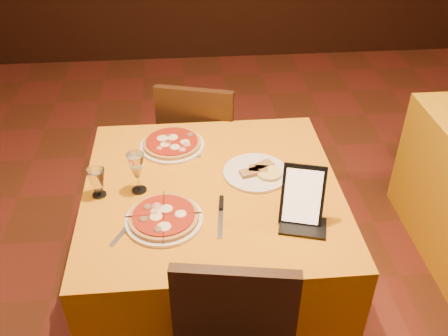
{
  "coord_description": "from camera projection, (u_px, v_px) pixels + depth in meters",
  "views": [
    {
      "loc": [
        -0.37,
        -1.34,
        2.07
      ],
      "look_at": [
        -0.22,
        0.34,
        0.86
      ],
      "focal_mm": 40.0,
      "sensor_mm": 36.0,
      "label": 1
    }
  ],
  "objects": [
    {
      "name": "main_table",
      "position": [
        213.0,
        249.0,
        2.37
      ],
      "size": [
        1.1,
        1.1,
        0.75
      ],
      "primitive_type": "cube",
      "color": "orange",
      "rests_on": "floor"
    },
    {
      "name": "chair_main_far",
      "position": [
        204.0,
        144.0,
        2.97
      ],
      "size": [
        0.49,
        0.49,
        0.91
      ],
      "primitive_type": null,
      "rotation": [
        0.0,
        0.0,
        2.86
      ],
      "color": "black",
      "rests_on": "floor"
    },
    {
      "name": "pizza_near",
      "position": [
        164.0,
        218.0,
        1.96
      ],
      "size": [
        0.31,
        0.31,
        0.03
      ],
      "rotation": [
        0.0,
        0.0,
        -0.33
      ],
      "color": "white",
      "rests_on": "main_table"
    },
    {
      "name": "pizza_far",
      "position": [
        172.0,
        144.0,
        2.4
      ],
      "size": [
        0.31,
        0.31,
        0.03
      ],
      "rotation": [
        0.0,
        0.0,
        0.32
      ],
      "color": "white",
      "rests_on": "main_table"
    },
    {
      "name": "cutlet_dish",
      "position": [
        256.0,
        172.0,
        2.22
      ],
      "size": [
        0.29,
        0.29,
        0.03
      ],
      "rotation": [
        0.0,
        0.0,
        0.29
      ],
      "color": "white",
      "rests_on": "main_table"
    },
    {
      "name": "wine_glass",
      "position": [
        137.0,
        173.0,
        2.07
      ],
      "size": [
        0.1,
        0.1,
        0.19
      ],
      "primitive_type": null,
      "rotation": [
        0.0,
        0.0,
        0.4
      ],
      "color": "#F2E889",
      "rests_on": "main_table"
    },
    {
      "name": "water_glass",
      "position": [
        97.0,
        183.0,
        2.06
      ],
      "size": [
        0.09,
        0.09,
        0.13
      ],
      "primitive_type": null,
      "rotation": [
        0.0,
        0.0,
        -0.21
      ],
      "color": "white",
      "rests_on": "main_table"
    },
    {
      "name": "tablet",
      "position": [
        303.0,
        195.0,
        1.91
      ],
      "size": [
        0.19,
        0.14,
        0.23
      ],
      "primitive_type": "cube",
      "rotation": [
        -0.35,
        0.0,
        -0.28
      ],
      "color": "black",
      "rests_on": "main_table"
    },
    {
      "name": "knife",
      "position": [
        221.0,
        218.0,
        1.98
      ],
      "size": [
        0.05,
        0.24,
        0.01
      ],
      "primitive_type": "cube",
      "rotation": [
        0.0,
        0.0,
        1.46
      ],
      "color": "silver",
      "rests_on": "main_table"
    },
    {
      "name": "fork_near",
      "position": [
        124.0,
        232.0,
        1.92
      ],
      "size": [
        0.1,
        0.16,
        0.01
      ],
      "primitive_type": "cube",
      "rotation": [
        0.0,
        0.0,
        1.08
      ],
      "color": "silver",
      "rests_on": "main_table"
    },
    {
      "name": "fork_far",
      "position": [
        195.0,
        149.0,
        2.38
      ],
      "size": [
        0.05,
        0.15,
        0.01
      ],
      "primitive_type": "cube",
      "rotation": [
        0.0,
        0.0,
        1.81
      ],
      "color": "#B3B3BA",
      "rests_on": "main_table"
    }
  ]
}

